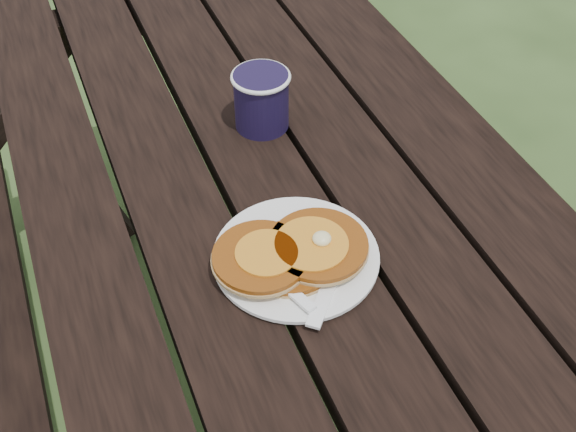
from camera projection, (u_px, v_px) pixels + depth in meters
name	position (u px, v px, depth m)	size (l,w,h in m)	color
ground	(262.00, 391.00, 1.73)	(60.00, 60.00, 0.00)	#2A3F1B
picnic_table	(258.00, 294.00, 1.47)	(1.36, 1.80, 0.75)	black
plate	(296.00, 257.00, 1.02)	(0.23, 0.23, 0.01)	white
pancake_stack	(292.00, 252.00, 1.00)	(0.22, 0.15, 0.04)	#87420F
knife	(332.00, 277.00, 0.99)	(0.02, 0.18, 0.01)	white
fork	(285.00, 285.00, 0.97)	(0.03, 0.16, 0.01)	white
coffee_cup	(261.00, 97.00, 1.21)	(0.10, 0.10, 0.10)	black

